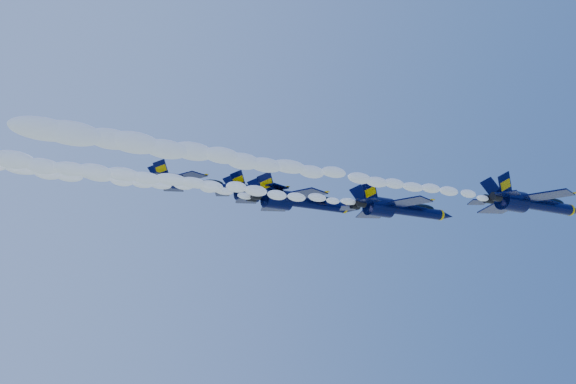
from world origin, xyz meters
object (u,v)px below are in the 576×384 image
jet_lead (531,203)px  jet_fourth (266,195)px  jet_second (399,209)px  jet_fifth (190,183)px  jet_third (299,201)px

jet_lead → jet_fourth: (-29.45, 23.66, 2.84)m
jet_second → jet_fifth: (-25.63, 18.94, 5.10)m
jet_second → jet_third: 14.74m
jet_third → jet_lead: bearing=-37.5°
jet_fourth → jet_fifth: (-9.26, 8.03, 2.57)m
jet_third → jet_fifth: size_ratio=1.21×
jet_lead → jet_second: size_ratio=1.02×
jet_second → jet_fourth: size_ratio=1.16×
jet_second → jet_fifth: 32.27m
jet_third → jet_fifth: (-12.78, 11.80, 3.99)m
jet_lead → jet_fifth: size_ratio=1.22×
jet_lead → jet_third: size_ratio=1.01×
jet_fourth → jet_fifth: bearing=139.1°
jet_second → jet_third: (-12.85, 7.13, 1.11)m
jet_second → jet_fourth: (-16.37, 10.91, 2.53)m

